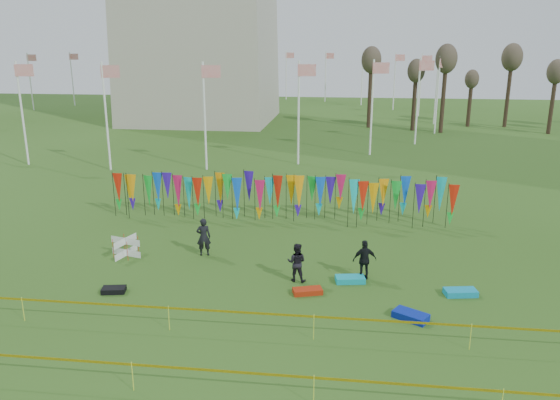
# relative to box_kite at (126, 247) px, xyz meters

# --- Properties ---
(ground) EXTENTS (160.00, 160.00, 0.00)m
(ground) POSITION_rel_box_kite_xyz_m (5.94, -3.32, -0.44)
(ground) COLOR #2A4C15
(ground) RESTS_ON ground
(flagpole_ring) EXTENTS (57.40, 56.16, 8.00)m
(flagpole_ring) POSITION_rel_box_kite_xyz_m (-8.06, 44.68, 3.56)
(flagpole_ring) COLOR white
(flagpole_ring) RESTS_ON ground
(banner_row) EXTENTS (18.64, 0.64, 2.49)m
(banner_row) POSITION_rel_box_kite_xyz_m (6.22, 6.11, 1.16)
(banner_row) COLOR black
(banner_row) RESTS_ON ground
(caution_tape_near) EXTENTS (26.00, 0.02, 0.90)m
(caution_tape_near) POSITION_rel_box_kite_xyz_m (5.72, -6.17, 0.33)
(caution_tape_near) COLOR yellow
(caution_tape_near) RESTS_ON ground
(caution_tape_far) EXTENTS (26.00, 0.02, 0.90)m
(caution_tape_far) POSITION_rel_box_kite_xyz_m (5.72, -9.50, 0.33)
(caution_tape_far) COLOR yellow
(caution_tape_far) RESTS_ON ground
(box_kite) EXTENTS (0.80, 0.80, 0.89)m
(box_kite) POSITION_rel_box_kite_xyz_m (0.00, 0.00, 0.00)
(box_kite) COLOR red
(box_kite) RESTS_ON ground
(person_left) EXTENTS (0.73, 0.60, 1.75)m
(person_left) POSITION_rel_box_kite_xyz_m (3.47, 0.56, 0.43)
(person_left) COLOR black
(person_left) RESTS_ON ground
(person_mid) EXTENTS (0.83, 0.57, 1.61)m
(person_mid) POSITION_rel_box_kite_xyz_m (7.89, -1.70, 0.36)
(person_mid) COLOR black
(person_mid) RESTS_ON ground
(person_right) EXTENTS (1.07, 0.75, 1.66)m
(person_right) POSITION_rel_box_kite_xyz_m (10.62, -1.17, 0.39)
(person_right) COLOR black
(person_right) RESTS_ON ground
(kite_bag_turquoise) EXTENTS (1.25, 0.77, 0.23)m
(kite_bag_turquoise) POSITION_rel_box_kite_xyz_m (10.06, -1.55, -0.33)
(kite_bag_turquoise) COLOR #0CA9BB
(kite_bag_turquoise) RESTS_ON ground
(kite_bag_blue) EXTENTS (1.34, 1.15, 0.25)m
(kite_bag_blue) POSITION_rel_box_kite_xyz_m (12.16, -4.40, -0.32)
(kite_bag_blue) COLOR #0A21A3
(kite_bag_blue) RESTS_ON ground
(kite_bag_red) EXTENTS (1.21, 0.82, 0.20)m
(kite_bag_red) POSITION_rel_box_kite_xyz_m (8.43, -2.83, -0.34)
(kite_bag_red) COLOR #B3280B
(kite_bag_red) RESTS_ON ground
(kite_bag_black) EXTENTS (0.97, 0.67, 0.21)m
(kite_bag_black) POSITION_rel_box_kite_xyz_m (0.98, -3.64, -0.34)
(kite_bag_black) COLOR black
(kite_bag_black) RESTS_ON ground
(kite_bag_teal) EXTENTS (1.29, 0.78, 0.23)m
(kite_bag_teal) POSITION_rel_box_kite_xyz_m (14.25, -2.24, -0.33)
(kite_bag_teal) COLOR #0D97C1
(kite_bag_teal) RESTS_ON ground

